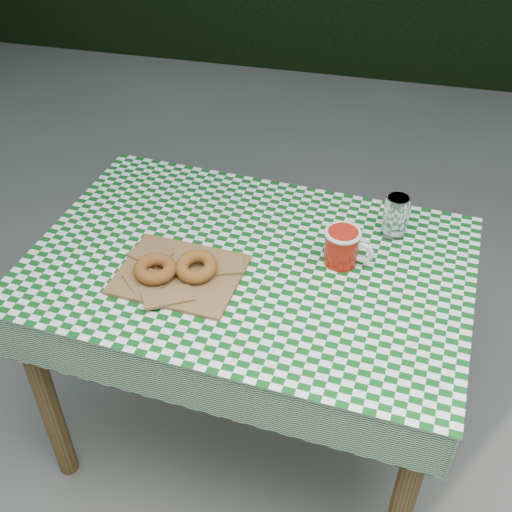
{
  "coord_description": "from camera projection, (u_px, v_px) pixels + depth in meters",
  "views": [
    {
      "loc": [
        0.33,
        -1.35,
        1.85
      ],
      "look_at": [
        0.03,
        -0.11,
        0.79
      ],
      "focal_mm": 44.53,
      "sensor_mm": 36.0,
      "label": 1
    }
  ],
  "objects": [
    {
      "name": "table",
      "position": [
        250.0,
        356.0,
        1.94
      ],
      "size": [
        1.21,
        0.86,
        0.75
      ],
      "primitive_type": "cube",
      "rotation": [
        0.0,
        0.0,
        -0.08
      ],
      "color": "#55371D",
      "rests_on": "ground"
    },
    {
      "name": "drinking_glass",
      "position": [
        395.0,
        216.0,
        1.75
      ],
      "size": [
        0.07,
        0.07,
        0.12
      ],
      "primitive_type": "cylinder",
      "rotation": [
        0.0,
        0.0,
        0.01
      ],
      "color": "white",
      "rests_on": "tablecloth"
    },
    {
      "name": "bagel_back",
      "position": [
        196.0,
        267.0,
        1.62
      ],
      "size": [
        0.14,
        0.14,
        0.03
      ],
      "primitive_type": "torus",
      "rotation": [
        0.0,
        0.0,
        -0.37
      ],
      "color": "#98611F",
      "rests_on": "paper_bag"
    },
    {
      "name": "ground",
      "position": [
        253.0,
        406.0,
        2.25
      ],
      "size": [
        60.0,
        60.0,
        0.0
      ],
      "primitive_type": "plane",
      "color": "#595A54",
      "rests_on": "ground"
    },
    {
      "name": "coffee_mug",
      "position": [
        342.0,
        247.0,
        1.66
      ],
      "size": [
        0.21,
        0.21,
        0.1
      ],
      "primitive_type": null,
      "rotation": [
        0.0,
        0.0,
        -0.18
      ],
      "color": "#961609",
      "rests_on": "tablecloth"
    },
    {
      "name": "paper_bag",
      "position": [
        180.0,
        273.0,
        1.64
      ],
      "size": [
        0.33,
        0.27,
        0.02
      ],
      "primitive_type": "cube",
      "rotation": [
        0.0,
        0.0,
        -0.08
      ],
      "color": "olive",
      "rests_on": "tablecloth"
    },
    {
      "name": "tablecloth",
      "position": [
        249.0,
        262.0,
        1.69
      ],
      "size": [
        1.23,
        0.88,
        0.01
      ],
      "primitive_type": "cube",
      "rotation": [
        0.0,
        0.0,
        -0.08
      ],
      "color": "#0B4915",
      "rests_on": "table"
    },
    {
      "name": "bagel_front",
      "position": [
        155.0,
        269.0,
        1.62
      ],
      "size": [
        0.13,
        0.13,
        0.03
      ],
      "primitive_type": "torus",
      "rotation": [
        0.0,
        0.0,
        -0.2
      ],
      "color": "brown",
      "rests_on": "paper_bag"
    }
  ]
}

